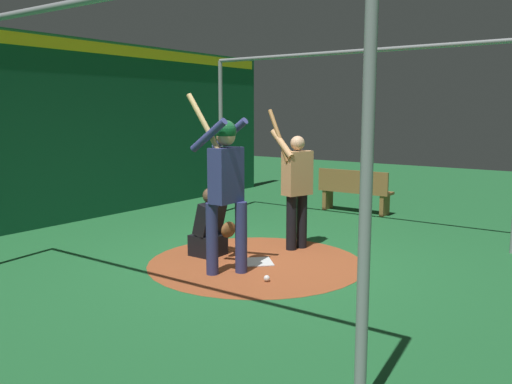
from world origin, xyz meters
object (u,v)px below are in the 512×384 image
Objects in this scene: baseball_0 at (267,278)px; visitor at (296,184)px; bench at (354,191)px; catcher at (210,229)px; home_plate at (256,262)px; batter at (225,181)px.

visitor is at bearing 109.33° from baseball_0.
bench is at bearing 103.22° from baseball_0.
catcher is at bearing -109.10° from visitor.
batter is at bearing -92.86° from home_plate.
bench is at bearing 87.03° from catcher.
catcher is 4.11m from bench.
bench reaches higher than baseball_0.
home_plate is at bearing -74.55° from visitor.
catcher is (-0.72, -0.07, 0.36)m from home_plate.
baseball_0 is (1.30, -0.50, -0.33)m from catcher.
bench reaches higher than home_plate.
batter reaches higher than baseball_0.
visitor is 27.27× the size of baseball_0.
batter is at bearing -178.32° from baseball_0.
baseball_0 reaches higher than home_plate.
home_plate is 5.68× the size of baseball_0.
visitor is at bearing -79.91° from bench.
visitor reaches higher than home_plate.
catcher is at bearing -92.97° from bench.
home_plate is 0.29× the size of bench.
batter is 1.50× the size of bench.
catcher is 1.43m from baseball_0.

